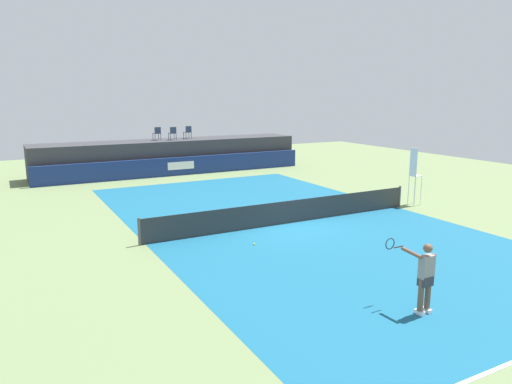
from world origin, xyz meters
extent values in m
plane|color=#6B7F51|center=(0.00, 3.00, 0.00)|extent=(48.00, 48.00, 0.00)
cube|color=#16597A|center=(0.00, 0.00, 0.00)|extent=(12.00, 22.00, 0.00)
cube|color=navy|center=(0.00, 13.50, 0.60)|extent=(18.00, 0.20, 1.20)
cube|color=white|center=(0.07, 13.39, 0.66)|extent=(1.80, 0.02, 0.50)
cube|color=#38383D|center=(0.00, 15.30, 1.10)|extent=(18.00, 2.80, 2.20)
cylinder|color=#2D3D56|center=(-0.68, 15.67, 2.42)|extent=(0.04, 0.04, 0.44)
cylinder|color=#2D3D56|center=(-1.08, 15.64, 2.42)|extent=(0.04, 0.04, 0.44)
cylinder|color=#2D3D56|center=(-0.64, 15.27, 2.42)|extent=(0.04, 0.04, 0.44)
cylinder|color=#2D3D56|center=(-1.04, 15.23, 2.42)|extent=(0.04, 0.04, 0.44)
cube|color=#2D3D56|center=(-0.86, 15.45, 2.66)|extent=(0.47, 0.47, 0.03)
cube|color=#2D3D56|center=(-0.84, 15.25, 2.88)|extent=(0.44, 0.06, 0.42)
cylinder|color=#2D3D56|center=(0.31, 15.28, 2.42)|extent=(0.04, 0.04, 0.44)
cylinder|color=#2D3D56|center=(-0.09, 15.28, 2.42)|extent=(0.04, 0.04, 0.44)
cylinder|color=#2D3D56|center=(0.32, 14.88, 2.42)|extent=(0.04, 0.04, 0.44)
cylinder|color=#2D3D56|center=(-0.09, 14.87, 2.42)|extent=(0.04, 0.04, 0.44)
cube|color=#2D3D56|center=(0.11, 15.08, 2.66)|extent=(0.45, 0.45, 0.03)
cube|color=#2D3D56|center=(0.12, 14.87, 2.88)|extent=(0.44, 0.03, 0.42)
cylinder|color=#2D3D56|center=(1.52, 15.69, 2.42)|extent=(0.04, 0.04, 0.44)
cylinder|color=#2D3D56|center=(1.12, 15.66, 2.42)|extent=(0.04, 0.04, 0.44)
cylinder|color=#2D3D56|center=(1.56, 15.29, 2.42)|extent=(0.04, 0.04, 0.44)
cylinder|color=#2D3D56|center=(1.16, 15.26, 2.42)|extent=(0.04, 0.04, 0.44)
cube|color=#2D3D56|center=(1.34, 15.47, 2.66)|extent=(0.48, 0.48, 0.03)
cube|color=#2D3D56|center=(1.36, 15.27, 2.88)|extent=(0.44, 0.06, 0.42)
cylinder|color=white|center=(7.37, -0.20, 0.70)|extent=(0.04, 0.04, 1.40)
cylinder|color=white|center=(7.37, 0.20, 0.70)|extent=(0.04, 0.04, 1.40)
cylinder|color=white|center=(6.97, -0.20, 0.70)|extent=(0.04, 0.04, 1.40)
cylinder|color=white|center=(6.97, 0.20, 0.70)|extent=(0.04, 0.04, 1.40)
cube|color=white|center=(7.17, 0.00, 1.41)|extent=(0.44, 0.44, 0.03)
cube|color=white|center=(6.96, 0.00, 2.09)|extent=(0.03, 0.44, 1.33)
cube|color=#2D2D2D|center=(0.00, 0.00, 0.47)|extent=(12.40, 0.02, 0.95)
cylinder|color=#4C4C51|center=(-6.20, 0.00, 0.50)|extent=(0.10, 0.10, 1.00)
cylinder|color=#4C4C51|center=(6.20, 0.00, 0.50)|extent=(0.10, 0.10, 1.00)
cube|color=white|center=(-1.39, -8.56, 0.05)|extent=(0.12, 0.26, 0.10)
cylinder|color=brown|center=(-1.39, -8.56, 0.51)|extent=(0.14, 0.14, 0.82)
cube|color=white|center=(-1.63, -8.56, 0.05)|extent=(0.12, 0.26, 0.10)
cylinder|color=brown|center=(-1.63, -8.56, 0.51)|extent=(0.14, 0.14, 0.82)
cube|color=#333338|center=(-1.51, -8.56, 0.84)|extent=(0.34, 0.22, 0.24)
cube|color=gray|center=(-1.51, -8.56, 1.20)|extent=(0.36, 0.20, 0.56)
sphere|color=brown|center=(-1.51, -8.56, 1.66)|extent=(0.22, 0.22, 0.22)
cylinder|color=brown|center=(-1.27, -8.55, 1.18)|extent=(0.09, 0.09, 0.60)
cylinder|color=brown|center=(-1.75, -8.29, 1.50)|extent=(0.10, 0.61, 0.14)
cylinder|color=black|center=(-1.76, -7.87, 1.53)|extent=(0.30, 0.03, 0.03)
torus|color=black|center=(-1.76, -7.58, 1.53)|extent=(0.30, 0.03, 0.30)
sphere|color=#D8EA33|center=(-2.62, -1.89, 0.04)|extent=(0.07, 0.07, 0.07)
camera|label=1|loc=(-10.15, -16.03, 5.22)|focal=33.18mm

